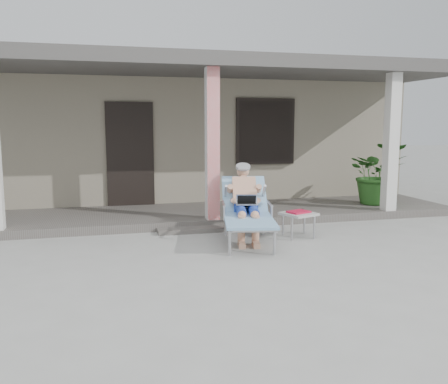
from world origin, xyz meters
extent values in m
plane|color=#9E9E99|center=(0.00, 0.00, 0.00)|extent=(60.00, 60.00, 0.00)
cube|color=gray|center=(0.00, 6.50, 1.50)|extent=(10.00, 5.00, 3.00)
cube|color=#474442|center=(0.00, 6.50, 3.15)|extent=(10.40, 5.40, 0.30)
cube|color=black|center=(-1.30, 3.97, 1.20)|extent=(0.95, 0.06, 2.10)
cube|color=black|center=(1.60, 3.97, 1.65)|extent=(1.20, 0.06, 1.30)
cube|color=black|center=(1.60, 3.96, 1.65)|extent=(1.32, 0.05, 1.42)
cube|color=#605B56|center=(0.00, 3.00, 0.07)|extent=(10.00, 2.00, 0.15)
cube|color=red|center=(0.00, 2.15, 1.45)|extent=(0.22, 0.22, 2.61)
cube|color=silver|center=(3.50, 2.15, 1.45)|extent=(0.22, 0.22, 2.61)
cube|color=#474442|center=(0.00, 3.00, 2.88)|extent=(10.00, 2.30, 0.24)
cube|color=#605B56|center=(0.00, 1.85, 0.04)|extent=(2.00, 0.30, 0.07)
cylinder|color=#B7B7BC|center=(-0.18, 0.30, 0.18)|extent=(0.04, 0.04, 0.37)
cylinder|color=#B7B7BC|center=(0.43, 0.17, 0.18)|extent=(0.04, 0.04, 0.37)
cylinder|color=#B7B7BC|center=(0.08, 1.52, 0.18)|extent=(0.04, 0.04, 0.37)
cylinder|color=#B7B7BC|center=(0.68, 1.39, 0.18)|extent=(0.04, 0.04, 0.37)
cube|color=#B7B7BC|center=(0.22, 0.68, 0.38)|extent=(0.86, 1.32, 0.03)
cube|color=#7FA5C4|center=(0.22, 0.68, 0.41)|extent=(0.96, 1.37, 0.04)
cube|color=#B7B7BC|center=(0.40, 1.55, 0.62)|extent=(0.73, 0.69, 0.49)
cube|color=#7FA5C4|center=(0.40, 1.55, 0.65)|extent=(0.84, 0.78, 0.56)
cylinder|color=#969698|center=(0.46, 1.83, 1.09)|extent=(0.29, 0.29, 0.13)
cube|color=silver|center=(0.31, 1.11, 0.58)|extent=(0.37, 0.30, 0.23)
cube|color=#ABABA6|center=(1.18, 1.09, 0.38)|extent=(0.61, 0.61, 0.04)
cylinder|color=#B7B7BC|center=(0.99, 0.90, 0.18)|extent=(0.03, 0.03, 0.36)
cylinder|color=#B7B7BC|center=(1.37, 0.90, 0.18)|extent=(0.03, 0.03, 0.36)
cylinder|color=#B7B7BC|center=(0.99, 1.28, 0.18)|extent=(0.03, 0.03, 0.36)
cylinder|color=#B7B7BC|center=(1.37, 1.28, 0.18)|extent=(0.03, 0.03, 0.36)
cube|color=red|center=(1.18, 1.09, 0.41)|extent=(0.40, 0.35, 0.03)
cube|color=black|center=(1.18, 1.22, 0.41)|extent=(0.32, 0.14, 0.03)
imported|color=#26591E|center=(3.67, 2.85, 0.79)|extent=(1.43, 1.34, 1.28)
camera|label=1|loc=(-1.83, -5.85, 1.80)|focal=38.00mm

